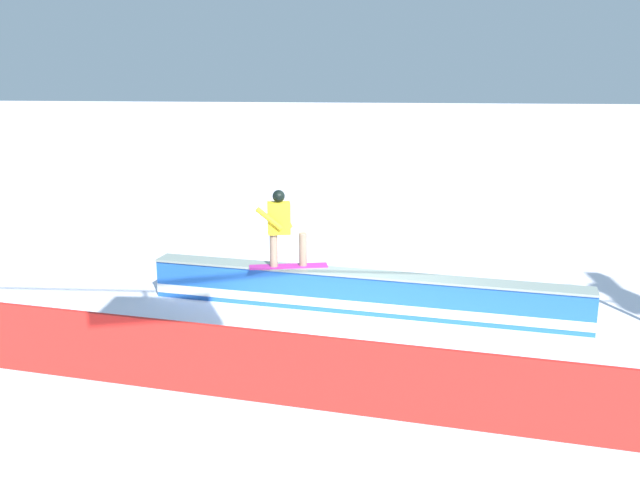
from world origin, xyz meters
The scene contains 4 objects.
ground_plane centered at (0.00, 0.00, 0.00)m, with size 120.00×120.00×0.00m, color white.
grind_box centered at (0.00, 0.00, 0.33)m, with size 7.78×1.85×0.73m.
snowboarder centered at (1.46, -0.22, 1.49)m, with size 1.44×0.60×1.41m.
safety_fence centered at (0.00, 3.75, 0.50)m, with size 12.01×0.06×1.01m, color red.
Camera 1 is at (-0.30, 11.92, 4.41)m, focal length 39.68 mm.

